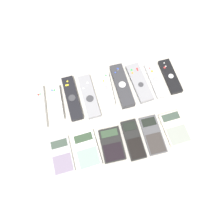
% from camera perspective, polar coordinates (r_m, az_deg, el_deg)
% --- Properties ---
extents(ground_plane, '(3.00, 3.00, 0.00)m').
position_cam_1_polar(ground_plane, '(0.87, 0.38, -1.69)').
color(ground_plane, beige).
extents(remote_0, '(0.07, 0.19, 0.02)m').
position_cam_1_polar(remote_0, '(0.93, -18.69, 1.16)').
color(remote_0, white).
rests_on(remote_0, ground_plane).
extents(remote_1, '(0.05, 0.15, 0.03)m').
position_cam_1_polar(remote_1, '(0.92, -14.44, 2.28)').
color(remote_1, white).
rests_on(remote_1, ground_plane).
extents(remote_2, '(0.05, 0.20, 0.02)m').
position_cam_1_polar(remote_2, '(0.92, -10.37, 3.64)').
color(remote_2, black).
rests_on(remote_2, ground_plane).
extents(remote_3, '(0.06, 0.20, 0.02)m').
position_cam_1_polar(remote_3, '(0.91, -6.00, 4.14)').
color(remote_3, gray).
rests_on(remote_3, ground_plane).
extents(remote_4, '(0.06, 0.16, 0.03)m').
position_cam_1_polar(remote_4, '(0.92, -1.83, 5.97)').
color(remote_4, white).
rests_on(remote_4, ground_plane).
extents(remote_5, '(0.06, 0.20, 0.03)m').
position_cam_1_polar(remote_5, '(0.92, 2.59, 6.91)').
color(remote_5, '#333338').
rests_on(remote_5, ground_plane).
extents(remote_6, '(0.07, 0.19, 0.02)m').
position_cam_1_polar(remote_6, '(0.94, 7.10, 7.62)').
color(remote_6, gray).
rests_on(remote_6, ground_plane).
extents(remote_7, '(0.05, 0.17, 0.02)m').
position_cam_1_polar(remote_7, '(0.96, 11.26, 8.15)').
color(remote_7, '#B7B7BC').
rests_on(remote_7, ground_plane).
extents(remote_8, '(0.05, 0.17, 0.02)m').
position_cam_1_polar(remote_8, '(0.98, 14.91, 9.00)').
color(remote_8, black).
rests_on(remote_8, ground_plane).
extents(calculator_0, '(0.08, 0.14, 0.01)m').
position_cam_1_polar(calculator_0, '(0.85, -13.02, -11.07)').
color(calculator_0, '#B2B2B7').
rests_on(calculator_0, ground_plane).
extents(calculator_1, '(0.09, 0.14, 0.02)m').
position_cam_1_polar(calculator_1, '(0.83, -6.66, -9.80)').
color(calculator_1, silver).
rests_on(calculator_1, ground_plane).
extents(calculator_2, '(0.08, 0.13, 0.02)m').
position_cam_1_polar(calculator_2, '(0.83, -0.05, -8.52)').
color(calculator_2, black).
rests_on(calculator_2, ground_plane).
extents(calculator_3, '(0.06, 0.16, 0.02)m').
position_cam_1_polar(calculator_3, '(0.84, 5.57, -7.16)').
color(calculator_3, black).
rests_on(calculator_3, ground_plane).
extents(calculator_4, '(0.07, 0.15, 0.01)m').
position_cam_1_polar(calculator_4, '(0.86, 10.57, -5.85)').
color(calculator_4, '#4C4C51').
rests_on(calculator_4, ground_plane).
extents(calculator_5, '(0.09, 0.14, 0.02)m').
position_cam_1_polar(calculator_5, '(0.89, 16.06, -4.02)').
color(calculator_5, beige).
rests_on(calculator_5, ground_plane).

